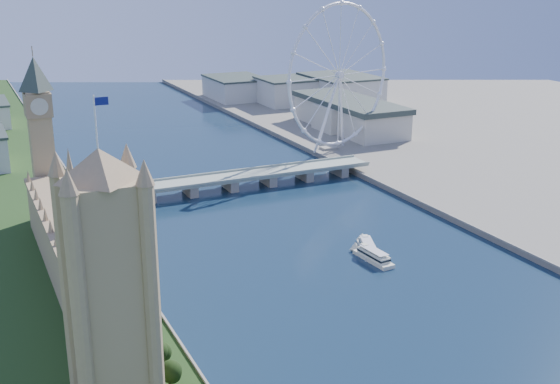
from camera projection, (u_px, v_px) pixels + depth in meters
victoria_tower at (109, 284)px, 222.85m from camera, size 28.16×28.16×112.00m
parliament_range at (78, 258)px, 335.85m from camera, size 24.00×200.00×70.00m
big_ben at (39, 119)px, 414.85m from camera, size 20.02×20.02×110.00m
westminster_bridge at (230, 180)px, 503.51m from camera, size 220.00×22.00×9.50m
london_eye at (339, 76)px, 581.42m from camera, size 113.60×39.12×124.30m
county_hall at (349, 132)px, 688.60m from camera, size 54.00×144.00×35.00m
city_skyline at (175, 104)px, 741.12m from camera, size 505.00×280.00×32.00m
tour_boat_near at (373, 261)px, 379.72m from camera, size 10.21×31.61×6.89m
tour_boat_far at (367, 252)px, 391.70m from camera, size 18.47×31.40×6.78m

